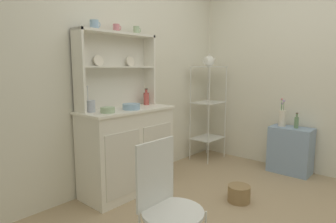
% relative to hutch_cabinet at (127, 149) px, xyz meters
% --- Properties ---
extents(wall_back, '(3.84, 0.05, 2.50)m').
position_rel_hutch_cabinet_xyz_m(wall_back, '(0.21, 0.26, 0.81)').
color(wall_back, silver).
rests_on(wall_back, ground).
extents(wall_right, '(0.05, 3.84, 2.50)m').
position_rel_hutch_cabinet_xyz_m(wall_right, '(1.84, -1.37, 0.81)').
color(wall_right, silver).
rests_on(wall_right, ground).
extents(hutch_cabinet, '(0.98, 0.45, 0.86)m').
position_rel_hutch_cabinet_xyz_m(hutch_cabinet, '(0.00, 0.00, 0.00)').
color(hutch_cabinet, white).
rests_on(hutch_cabinet, ground).
extents(hutch_shelf_unit, '(0.92, 0.18, 0.76)m').
position_rel_hutch_cabinet_xyz_m(hutch_shelf_unit, '(-0.00, 0.16, 0.86)').
color(hutch_shelf_unit, silver).
rests_on(hutch_shelf_unit, hutch_cabinet).
extents(bakers_rack, '(0.44, 0.32, 1.29)m').
position_rel_hutch_cabinet_xyz_m(bakers_rack, '(1.45, -0.02, 0.36)').
color(bakers_rack, silver).
rests_on(bakers_rack, ground).
extents(side_shelf_blue, '(0.28, 0.48, 0.56)m').
position_rel_hutch_cabinet_xyz_m(side_shelf_blue, '(1.65, -1.09, -0.16)').
color(side_shelf_blue, '#849EBC').
rests_on(side_shelf_blue, ground).
extents(wire_chair, '(0.36, 0.36, 0.85)m').
position_rel_hutch_cabinet_xyz_m(wire_chair, '(-0.69, -1.15, 0.07)').
color(wire_chair, white).
rests_on(wire_chair, ground).
extents(floor_basket, '(0.21, 0.21, 0.16)m').
position_rel_hutch_cabinet_xyz_m(floor_basket, '(0.53, -0.99, -0.37)').
color(floor_basket, '#93754C').
rests_on(floor_basket, ground).
extents(cup_sky_0, '(0.09, 0.08, 0.08)m').
position_rel_hutch_cabinet_xyz_m(cup_sky_0, '(-0.26, 0.12, 1.22)').
color(cup_sky_0, '#8EB2D1').
rests_on(cup_sky_0, hutch_shelf_unit).
extents(cup_rose_1, '(0.08, 0.06, 0.08)m').
position_rel_hutch_cabinet_xyz_m(cup_rose_1, '(-0.00, 0.12, 1.22)').
color(cup_rose_1, '#D17A84').
rests_on(cup_rose_1, hutch_shelf_unit).
extents(cup_sage_2, '(0.08, 0.06, 0.08)m').
position_rel_hutch_cabinet_xyz_m(cup_sage_2, '(0.26, 0.12, 1.22)').
color(cup_sage_2, '#9EB78E').
rests_on(cup_sage_2, hutch_shelf_unit).
extents(bowl_mixing_large, '(0.13, 0.13, 0.05)m').
position_rel_hutch_cabinet_xyz_m(bowl_mixing_large, '(-0.29, -0.07, 0.45)').
color(bowl_mixing_large, '#9EB78E').
rests_on(bowl_mixing_large, hutch_cabinet).
extents(bowl_floral_medium, '(0.17, 0.17, 0.06)m').
position_rel_hutch_cabinet_xyz_m(bowl_floral_medium, '(-0.00, -0.07, 0.45)').
color(bowl_floral_medium, '#8EB2D1').
rests_on(bowl_floral_medium, hutch_cabinet).
extents(jam_bottle, '(0.06, 0.06, 0.18)m').
position_rel_hutch_cabinet_xyz_m(jam_bottle, '(0.36, 0.09, 0.49)').
color(jam_bottle, '#B74C47').
rests_on(jam_bottle, hutch_cabinet).
extents(utensil_jar, '(0.08, 0.08, 0.24)m').
position_rel_hutch_cabinet_xyz_m(utensil_jar, '(-0.36, 0.08, 0.48)').
color(utensil_jar, '#B2B7C6').
rests_on(utensil_jar, hutch_cabinet).
extents(porcelain_teapot, '(0.23, 0.14, 0.17)m').
position_rel_hutch_cabinet_xyz_m(porcelain_teapot, '(1.45, -0.02, 0.92)').
color(porcelain_teapot, white).
rests_on(porcelain_teapot, bakers_rack).
extents(flower_vase, '(0.09, 0.09, 0.35)m').
position_rel_hutch_cabinet_xyz_m(flower_vase, '(1.65, -0.97, 0.23)').
color(flower_vase, silver).
rests_on(flower_vase, side_shelf_blue).
extents(oil_bottle, '(0.05, 0.05, 0.19)m').
position_rel_hutch_cabinet_xyz_m(oil_bottle, '(1.65, -1.13, 0.19)').
color(oil_bottle, '#6B8C60').
rests_on(oil_bottle, side_shelf_blue).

